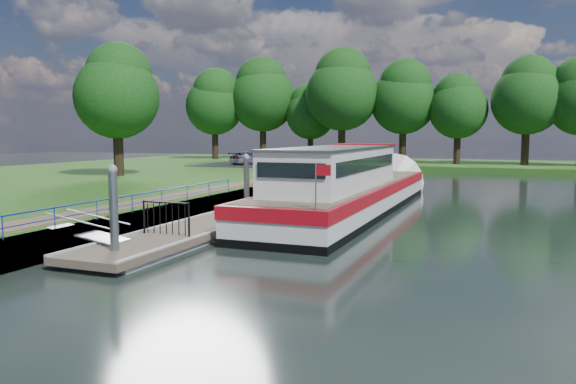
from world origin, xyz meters
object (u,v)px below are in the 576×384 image
at_px(pontoon, 284,204).
at_px(car_b, 276,159).
at_px(barge, 352,190).
at_px(car_a, 312,159).
at_px(car_d, 302,157).
at_px(car_c, 249,158).

relative_size(pontoon, car_b, 7.89).
bearing_deg(car_b, barge, -154.12).
height_order(car_a, car_d, car_a).
distance_m(pontoon, car_b, 25.51).
height_order(car_a, car_c, car_a).
distance_m(barge, car_a, 24.03).
relative_size(car_b, car_c, 0.89).
relative_size(barge, car_c, 4.98).
bearing_deg(car_d, car_c, -155.41).
bearing_deg(barge, pontoon, -177.99).
xyz_separation_m(barge, car_d, (-12.52, 26.79, 0.37)).
bearing_deg(car_d, car_b, -127.03).
bearing_deg(pontoon, car_a, 105.60).
bearing_deg(car_b, car_d, -26.00).
relative_size(car_a, car_b, 1.02).
xyz_separation_m(pontoon, car_d, (-8.92, 26.92, 1.28)).
xyz_separation_m(pontoon, barge, (3.60, 0.13, 0.90)).
xyz_separation_m(barge, car_a, (-9.76, 21.95, 0.41)).
bearing_deg(pontoon, barge, 2.01).
xyz_separation_m(pontoon, car_a, (-6.16, 22.08, 1.31)).
height_order(barge, car_a, barge).
bearing_deg(car_b, pontoon, -161.21).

